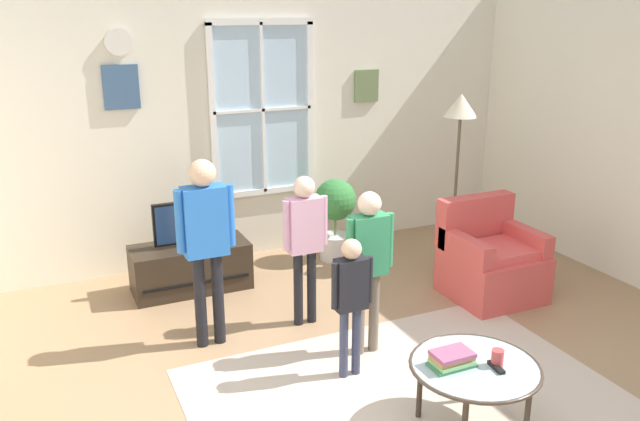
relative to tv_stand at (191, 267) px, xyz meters
The scene contains 16 objects.
ground_plane 2.56m from the tv_stand, 74.39° to the right, with size 6.82×6.80×0.02m, color #9E7A56.
back_wall 1.56m from the tv_stand, 45.42° to the left, with size 6.22×0.17×2.83m.
area_rug 2.58m from the tv_stand, 69.75° to the right, with size 2.81×2.17×0.01m, color #C6B29E.
tv_stand is the anchor object (origin of this frame).
television 0.44m from the tv_stand, 90.00° to the right, with size 0.62×0.08×0.42m.
armchair 2.73m from the tv_stand, 27.04° to the right, with size 0.76×0.74×0.87m.
coffee_table 2.99m from the tv_stand, 68.87° to the right, with size 0.80×0.80×0.45m.
book_stack 2.90m from the tv_stand, 71.01° to the right, with size 0.28×0.17×0.10m.
cup 3.09m from the tv_stand, 67.24° to the right, with size 0.07×0.07×0.11m, color #BF3F3F.
remote_near_books 3.10m from the tv_stand, 67.92° to the right, with size 0.04×0.14×0.02m, color black.
person_pink_shirt 1.39m from the tv_stand, 56.57° to the right, with size 0.38×0.17×1.26m.
person_green_shirt 2.01m from the tv_stand, 60.99° to the right, with size 0.38×0.17×1.26m.
person_black_shirt 2.08m from the tv_stand, 70.85° to the right, with size 0.31×0.14×1.03m.
person_blue_shirt 1.29m from the tv_stand, 95.69° to the right, with size 0.44×0.20×1.47m.
potted_plant_by_window 1.58m from the tv_stand, ahead, with size 0.42×0.42×0.85m.
floor_lamp 2.89m from the tv_stand, 10.40° to the right, with size 0.32×0.32×1.73m.
Camera 1 is at (-1.88, -3.06, 2.50)m, focal length 36.24 mm.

